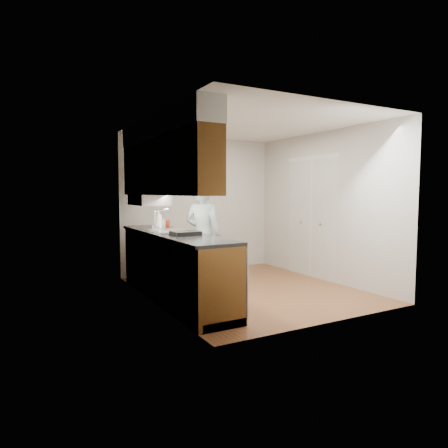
% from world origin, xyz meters
% --- Properties ---
extents(floor, '(3.50, 3.50, 0.00)m').
position_xyz_m(floor, '(0.00, 0.00, 0.00)').
color(floor, brown).
rests_on(floor, ground).
extents(ceiling, '(3.50, 3.50, 0.00)m').
position_xyz_m(ceiling, '(0.00, 0.00, 2.50)').
color(ceiling, white).
rests_on(ceiling, wall_left).
extents(wall_left, '(0.02, 3.50, 2.50)m').
position_xyz_m(wall_left, '(-1.50, 0.00, 1.25)').
color(wall_left, beige).
rests_on(wall_left, floor).
extents(wall_right, '(0.02, 3.50, 2.50)m').
position_xyz_m(wall_right, '(1.50, 0.00, 1.25)').
color(wall_right, beige).
rests_on(wall_right, floor).
extents(wall_back, '(3.00, 0.02, 2.50)m').
position_xyz_m(wall_back, '(0.00, 1.75, 1.25)').
color(wall_back, beige).
rests_on(wall_back, floor).
extents(counter, '(0.64, 2.80, 1.30)m').
position_xyz_m(counter, '(-1.20, -0.00, 0.49)').
color(counter, brown).
rests_on(counter, floor).
extents(upper_cabinets, '(0.47, 2.80, 1.21)m').
position_xyz_m(upper_cabinets, '(-1.33, 0.05, 1.95)').
color(upper_cabinets, brown).
rests_on(upper_cabinets, wall_left).
extents(closet_door, '(0.02, 1.22, 2.05)m').
position_xyz_m(closet_door, '(1.49, 0.30, 1.02)').
color(closet_door, white).
rests_on(closet_door, wall_right).
extents(floor_mat, '(0.86, 1.08, 0.02)m').
position_xyz_m(floor_mat, '(-0.61, 0.31, 0.01)').
color(floor_mat, slate).
rests_on(floor_mat, floor).
extents(person, '(0.73, 0.78, 1.84)m').
position_xyz_m(person, '(-0.61, 0.31, 0.94)').
color(person, '#8CA3AA').
rests_on(person, floor_mat).
extents(soap_bottle_a, '(0.13, 0.13, 0.30)m').
position_xyz_m(soap_bottle_a, '(-1.22, 0.58, 1.09)').
color(soap_bottle_a, silver).
rests_on(soap_bottle_a, counter).
extents(soap_bottle_b, '(0.11, 0.11, 0.19)m').
position_xyz_m(soap_bottle_b, '(-1.09, 0.75, 1.04)').
color(soap_bottle_b, silver).
rests_on(soap_bottle_b, counter).
extents(soap_bottle_c, '(0.19, 0.19, 0.18)m').
position_xyz_m(soap_bottle_c, '(-1.13, 0.76, 1.03)').
color(soap_bottle_c, silver).
rests_on(soap_bottle_c, counter).
extents(soda_can, '(0.08, 0.08, 0.12)m').
position_xyz_m(soda_can, '(-1.03, 0.70, 1.00)').
color(soda_can, '#B9341F').
rests_on(soda_can, counter).
extents(steel_can, '(0.07, 0.07, 0.11)m').
position_xyz_m(steel_can, '(-1.05, 0.84, 0.99)').
color(steel_can, '#A5A5AA').
rests_on(steel_can, counter).
extents(dish_rack, '(0.35, 0.30, 0.05)m').
position_xyz_m(dish_rack, '(-1.21, -0.40, 0.97)').
color(dish_rack, black).
rests_on(dish_rack, counter).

